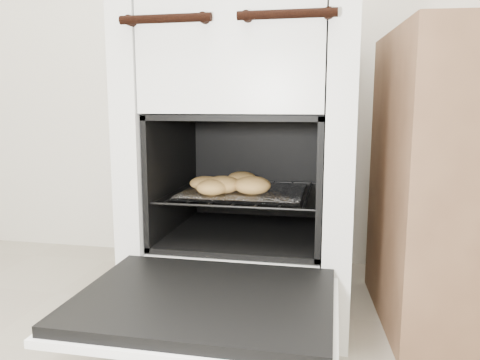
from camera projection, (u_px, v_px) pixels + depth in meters
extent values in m
cube|color=silver|center=(250.00, 152.00, 1.52)|extent=(0.64, 0.68, 0.98)
cylinder|color=black|center=(165.00, 19.00, 1.15)|extent=(0.23, 0.02, 0.02)
cylinder|color=black|center=(287.00, 14.00, 1.09)|extent=(0.23, 0.02, 0.02)
cube|color=black|center=(205.00, 299.00, 1.03)|extent=(0.56, 0.43, 0.03)
cube|color=silver|center=(205.00, 307.00, 1.03)|extent=(0.58, 0.45, 0.02)
cylinder|color=black|center=(176.00, 190.00, 1.51)|extent=(0.01, 0.45, 0.01)
cylinder|color=black|center=(320.00, 195.00, 1.42)|extent=(0.01, 0.45, 0.01)
cylinder|color=black|center=(230.00, 207.00, 1.25)|extent=(0.46, 0.01, 0.01)
cylinder|color=black|center=(257.00, 181.00, 1.67)|extent=(0.46, 0.01, 0.01)
cylinder|color=black|center=(187.00, 190.00, 1.50)|extent=(0.01, 0.43, 0.01)
cylinder|color=black|center=(206.00, 191.00, 1.49)|extent=(0.01, 0.43, 0.01)
cylinder|color=black|center=(226.00, 191.00, 1.47)|extent=(0.01, 0.43, 0.01)
cylinder|color=black|center=(245.00, 192.00, 1.46)|extent=(0.01, 0.43, 0.01)
cylinder|color=black|center=(266.00, 193.00, 1.45)|extent=(0.01, 0.43, 0.01)
cylinder|color=black|center=(286.00, 194.00, 1.44)|extent=(0.01, 0.43, 0.01)
cylinder|color=black|center=(307.00, 195.00, 1.42)|extent=(0.01, 0.43, 0.01)
cube|color=white|center=(244.00, 191.00, 1.44)|extent=(0.36, 0.32, 0.01)
ellipsoid|color=#B9884A|center=(242.00, 178.00, 1.55)|extent=(0.12, 0.12, 0.04)
ellipsoid|color=#B9884A|center=(252.00, 185.00, 1.37)|extent=(0.15, 0.15, 0.05)
ellipsoid|color=#B9884A|center=(206.00, 183.00, 1.44)|extent=(0.14, 0.14, 0.04)
ellipsoid|color=#B9884A|center=(212.00, 187.00, 1.35)|extent=(0.13, 0.13, 0.05)
ellipsoid|color=#B9884A|center=(222.00, 185.00, 1.39)|extent=(0.15, 0.15, 0.05)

